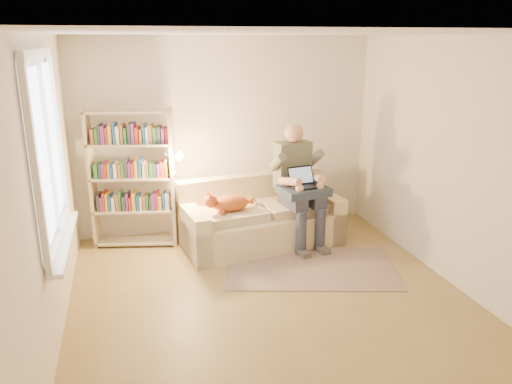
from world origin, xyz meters
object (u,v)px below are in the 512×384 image
object	(u,v)px
person	(298,179)
laptop	(307,181)
bookshelf	(133,172)
sofa	(260,221)
cat	(228,203)

from	to	relation	value
person	laptop	xyz separation A→B (m)	(0.07, -0.14, 0.01)
person	bookshelf	size ratio (longest dim) A/B	0.88
sofa	laptop	world-z (taller)	laptop
person	bookshelf	bearing A→B (deg)	159.30
person	laptop	size ratio (longest dim) A/B	4.07
sofa	person	world-z (taller)	person
sofa	laptop	size ratio (longest dim) A/B	5.57
laptop	bookshelf	distance (m)	2.17
sofa	cat	bearing A→B (deg)	-165.24
cat	laptop	world-z (taller)	laptop
cat	laptop	xyz separation A→B (m)	(1.00, -0.04, 0.21)
sofa	bookshelf	world-z (taller)	bookshelf
sofa	person	bearing A→B (deg)	-18.87
person	cat	world-z (taller)	person
laptop	cat	bearing A→B (deg)	169.73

